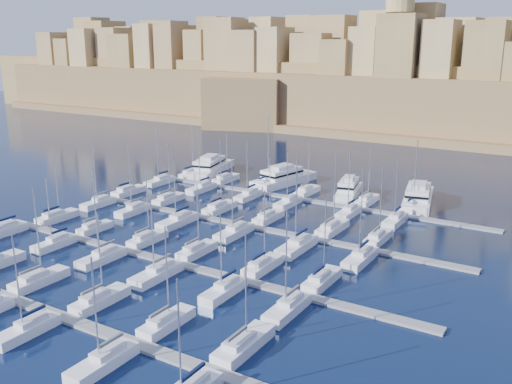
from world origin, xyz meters
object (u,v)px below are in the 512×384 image
Objects in this scene: motor_yacht_d at (418,197)px; motor_yacht_c at (349,190)px; motor_yacht_a at (210,167)px; motor_yacht_b at (283,177)px; sailboat_2 at (39,280)px; sailboat_4 at (166,322)px.

motor_yacht_c is at bearing -171.33° from motor_yacht_d.
motor_yacht_a is at bearing 176.08° from motor_yacht_c.
motor_yacht_a and motor_yacht_b have the same top height.
sailboat_2 is 1.11× the size of sailboat_4.
motor_yacht_a is (-45.28, 71.84, 0.99)m from sailboat_4.
sailboat_2 is 0.73× the size of motor_yacht_a.
sailboat_2 reaches higher than motor_yacht_c.
motor_yacht_a is at bearing 106.16° from sailboat_2.
sailboat_4 is at bearing -57.78° from motor_yacht_a.
motor_yacht_d is at bearing 81.26° from sailboat_4.
motor_yacht_a is at bearing 179.25° from motor_yacht_b.
motor_yacht_d is (15.27, 2.33, 0.00)m from motor_yacht_c.
sailboat_4 is 0.69× the size of motor_yacht_d.
motor_yacht_b is 1.37× the size of motor_yacht_c.
motor_yacht_d is (35.51, 71.11, 0.97)m from sailboat_2.
sailboat_2 is 0.77× the size of motor_yacht_d.
motor_yacht_b is at bearing 107.62° from sailboat_4.
motor_yacht_b is at bearing -0.75° from motor_yacht_a.
sailboat_2 is 1.03× the size of motor_yacht_c.
sailboat_4 is 0.66× the size of motor_yacht_a.
motor_yacht_c is at bearing -3.92° from motor_yacht_a.
motor_yacht_b is 33.70m from motor_yacht_d.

